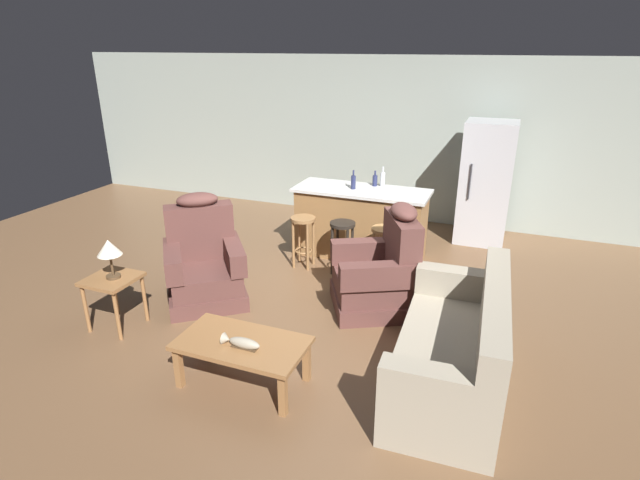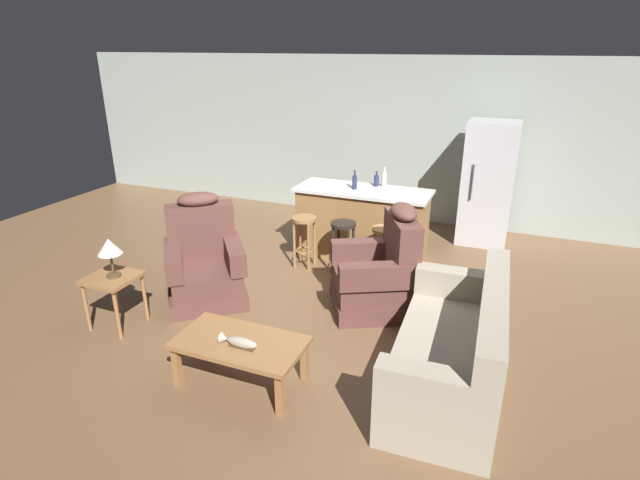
{
  "view_description": "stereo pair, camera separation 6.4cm",
  "coord_description": "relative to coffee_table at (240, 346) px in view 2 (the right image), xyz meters",
  "views": [
    {
      "loc": [
        1.82,
        -4.83,
        2.76
      ],
      "look_at": [
        -0.03,
        -0.1,
        0.75
      ],
      "focal_mm": 28.0,
      "sensor_mm": 36.0,
      "label": 1
    },
    {
      "loc": [
        1.88,
        -4.8,
        2.76
      ],
      "look_at": [
        -0.03,
        -0.1,
        0.75
      ],
      "focal_mm": 28.0,
      "sensor_mm": 36.0,
      "label": 2
    }
  ],
  "objects": [
    {
      "name": "coffee_table",
      "position": [
        0.0,
        0.0,
        0.0
      ],
      "size": [
        1.1,
        0.6,
        0.42
      ],
      "color": "olive",
      "rests_on": "ground_plane"
    },
    {
      "name": "bar_stool_middle",
      "position": [
        0.05,
        2.45,
        0.11
      ],
      "size": [
        0.32,
        0.32,
        0.68
      ],
      "color": "black",
      "rests_on": "ground_plane"
    },
    {
      "name": "bar_stool_right",
      "position": [
        0.59,
        2.45,
        0.11
      ],
      "size": [
        0.32,
        0.32,
        0.68
      ],
      "color": "#A87A47",
      "rests_on": "ground_plane"
    },
    {
      "name": "bar_stool_left",
      "position": [
        -0.48,
        2.45,
        0.11
      ],
      "size": [
        0.32,
        0.32,
        0.68
      ],
      "color": "olive",
      "rests_on": "ground_plane"
    },
    {
      "name": "back_wall",
      "position": [
        0.1,
        4.85,
        0.94
      ],
      "size": [
        12.0,
        0.05,
        2.6
      ],
      "color": "#939E93",
      "rests_on": "ground_plane"
    },
    {
      "name": "fish_figurine",
      "position": [
        0.04,
        -0.07,
        0.1
      ],
      "size": [
        0.34,
        0.1,
        0.1
      ],
      "color": "#4C3823",
      "rests_on": "coffee_table"
    },
    {
      "name": "refrigerator",
      "position": [
        1.6,
        4.28,
        0.52
      ],
      "size": [
        0.7,
        0.69,
        1.76
      ],
      "color": "#B7B7BC",
      "rests_on": "ground_plane"
    },
    {
      "name": "recliner_near_island",
      "position": [
        0.74,
        1.73,
        0.06
      ],
      "size": [
        1.13,
        1.13,
        1.2
      ],
      "rotation": [
        0.0,
        0.0,
        3.62
      ],
      "color": "brown",
      "rests_on": "ground_plane"
    },
    {
      "name": "kitchen_island",
      "position": [
        0.1,
        3.08,
        0.11
      ],
      "size": [
        1.8,
        0.7,
        0.95
      ],
      "color": "olive",
      "rests_on": "ground_plane"
    },
    {
      "name": "bottle_wine_dark",
      "position": [
        0.22,
        3.3,
        0.67
      ],
      "size": [
        0.07,
        0.07,
        0.21
      ],
      "color": "#23284C",
      "rests_on": "kitchen_island"
    },
    {
      "name": "table_lamp",
      "position": [
        -1.66,
        0.35,
        0.5
      ],
      "size": [
        0.24,
        0.24,
        0.41
      ],
      "color": "#4C3823",
      "rests_on": "end_table"
    },
    {
      "name": "bottle_short_amber",
      "position": [
        0.32,
        3.31,
        0.69
      ],
      "size": [
        0.06,
        0.06,
        0.27
      ],
      "color": "silver",
      "rests_on": "kitchen_island"
    },
    {
      "name": "recliner_near_lamp",
      "position": [
        -1.19,
        1.23,
        0.06
      ],
      "size": [
        1.18,
        1.18,
        1.2
      ],
      "rotation": [
        0.0,
        0.0,
        -0.9
      ],
      "color": "brown",
      "rests_on": "ground_plane"
    },
    {
      "name": "end_table",
      "position": [
        -1.69,
        0.35,
        0.1
      ],
      "size": [
        0.48,
        0.48,
        0.56
      ],
      "color": "olive",
      "rests_on": "ground_plane"
    },
    {
      "name": "couch",
      "position": [
        1.7,
        0.66,
        -0.02
      ],
      "size": [
        0.92,
        1.93,
        0.94
      ],
      "rotation": [
        0.0,
        0.0,
        3.18
      ],
      "color": "#9E937F",
      "rests_on": "ground_plane"
    },
    {
      "name": "ground_plane",
      "position": [
        0.1,
        1.73,
        -0.36
      ],
      "size": [
        12.0,
        12.0,
        0.0
      ],
      "color": "brown"
    },
    {
      "name": "bottle_tall_green",
      "position": [
        -0.01,
        3.05,
        0.68
      ],
      "size": [
        0.06,
        0.06,
        0.25
      ],
      "color": "#23284C",
      "rests_on": "kitchen_island"
    }
  ]
}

